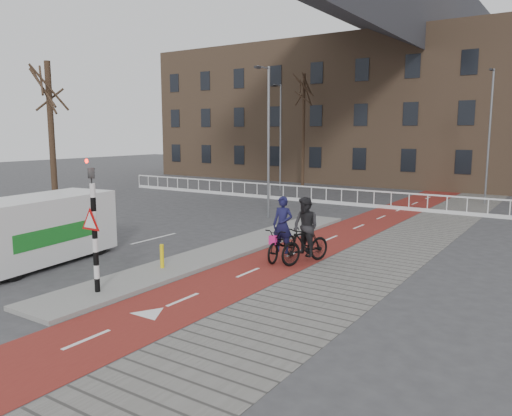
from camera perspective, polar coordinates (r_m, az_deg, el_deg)
The scene contains 16 objects.
ground at distance 14.93m, azimuth -10.13°, elevation -8.21°, with size 120.00×120.00×0.00m, color #38383A.
bike_lane at distance 22.39m, azimuth 10.70°, elevation -2.52°, with size 2.50×60.00×0.01m, color maroon.
sidewalk at distance 21.50m, azimuth 17.60°, elevation -3.25°, with size 3.00×60.00×0.01m, color slate.
curb_island at distance 18.31m, azimuth -3.09°, elevation -4.72°, with size 1.80×16.00×0.12m, color gray.
traffic_signal at distance 13.58m, azimuth -18.08°, elevation -1.56°, with size 0.80×0.80×3.68m.
bollard at distance 15.80m, azimuth -10.70°, elevation -5.43°, with size 0.12×0.12×0.74m, color yellow.
cyclist_near at distance 16.90m, azimuth 3.05°, elevation -3.51°, with size 0.92×2.16×2.16m.
cyclist_far at distance 16.44m, azimuth 5.67°, elevation -3.24°, with size 1.22×2.16×2.20m.
van at distance 17.81m, azimuth -23.67°, elevation -2.20°, with size 2.74×5.38×2.21m.
railing at distance 31.37m, azimuth 4.71°, elevation 1.36°, with size 28.00×0.10×0.99m.
townhouse_row at distance 44.37m, azimuth 16.79°, elevation 12.89°, with size 46.00×10.00×15.90m.
tree_left at distance 25.41m, azimuth -22.28°, elevation 6.83°, with size 0.28×0.28×7.52m, color #302115.
tree_mid at distance 40.06m, azimuth 5.44°, elevation 8.80°, with size 0.25×0.25×8.78m, color #302115.
streetlight_near at distance 24.94m, azimuth 1.44°, elevation 7.37°, with size 0.12×0.12×7.45m, color slate.
streetlight_left at distance 36.83m, azimuth 2.82°, elevation 7.96°, with size 0.12×0.12×7.66m, color slate.
streetlight_right at distance 32.98m, azimuth 25.10°, elevation 7.31°, with size 0.12×0.12×7.94m, color slate.
Camera 1 is at (9.90, -10.31, 4.31)m, focal length 35.00 mm.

